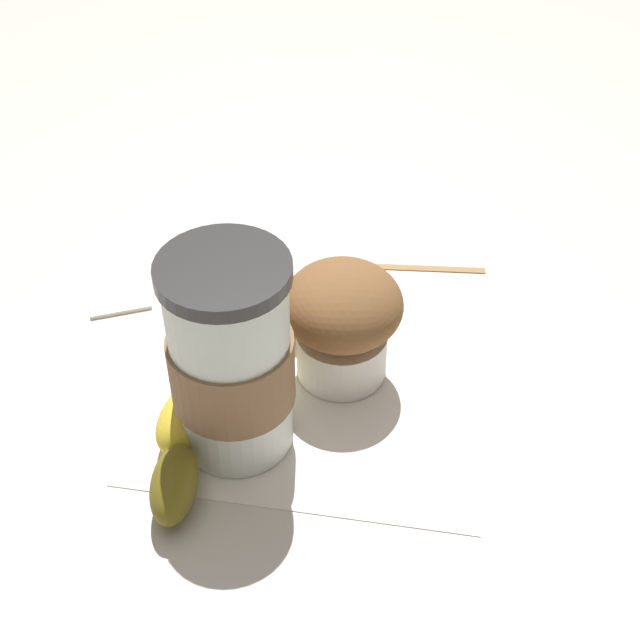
{
  "coord_description": "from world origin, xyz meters",
  "views": [
    {
      "loc": [
        -0.47,
        -0.01,
        0.49
      ],
      "look_at": [
        0.0,
        0.0,
        0.06
      ],
      "focal_mm": 50.0,
      "sensor_mm": 36.0,
      "label": 1
    }
  ],
  "objects_px": {
    "coffee_cup": "(231,360)",
    "banana": "(221,388)",
    "sugar_packet": "(119,299)",
    "muffin": "(342,319)"
  },
  "relations": [
    {
      "from": "banana",
      "to": "sugar_packet",
      "type": "distance_m",
      "value": 0.15
    },
    {
      "from": "coffee_cup",
      "to": "muffin",
      "type": "height_order",
      "value": "coffee_cup"
    },
    {
      "from": "sugar_packet",
      "to": "coffee_cup",
      "type": "bearing_deg",
      "value": -142.11
    },
    {
      "from": "coffee_cup",
      "to": "banana",
      "type": "relative_size",
      "value": 0.69
    },
    {
      "from": "banana",
      "to": "sugar_packet",
      "type": "xyz_separation_m",
      "value": [
        0.12,
        0.1,
        -0.02
      ]
    },
    {
      "from": "muffin",
      "to": "sugar_packet",
      "type": "bearing_deg",
      "value": 67.3
    },
    {
      "from": "coffee_cup",
      "to": "banana",
      "type": "xyz_separation_m",
      "value": [
        0.03,
        0.01,
        -0.06
      ]
    },
    {
      "from": "banana",
      "to": "muffin",
      "type": "bearing_deg",
      "value": -66.06
    },
    {
      "from": "coffee_cup",
      "to": "banana",
      "type": "bearing_deg",
      "value": 25.81
    },
    {
      "from": "coffee_cup",
      "to": "banana",
      "type": "distance_m",
      "value": 0.06
    }
  ]
}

